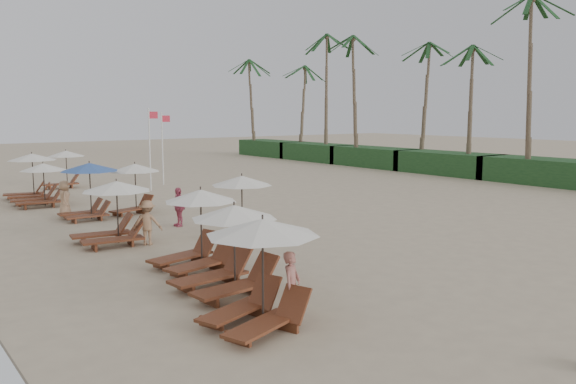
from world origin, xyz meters
TOP-DOWN VIEW (x-y plane):
  - ground at (0.00, 0.00)m, footprint 160.00×160.00m
  - shrub_hedge at (22.00, 14.50)m, footprint 3.20×53.00m
  - palm_row at (21.91, 15.40)m, footprint 7.00×52.00m
  - lounger_station_0 at (-6.45, -2.65)m, footprint 2.66×2.42m
  - lounger_station_1 at (-5.71, -0.19)m, footprint 2.69×2.20m
  - lounger_station_2 at (-5.31, 2.27)m, footprint 2.60×2.30m
  - lounger_station_3 at (-6.08, 6.84)m, footprint 2.72×2.36m
  - lounger_station_4 at (-5.24, 12.02)m, footprint 2.51×2.42m
  - lounger_station_5 at (-5.98, 16.95)m, footprint 2.65×2.19m
  - lounger_station_6 at (-5.85, 19.43)m, footprint 2.72×2.45m
  - inland_station_0 at (-1.95, 5.10)m, footprint 2.57×2.24m
  - inland_station_1 at (-3.12, 12.19)m, footprint 2.60×2.24m
  - inland_station_2 at (-3.01, 23.29)m, footprint 2.76×2.24m
  - beachgoer_near at (-5.58, -2.78)m, footprint 0.67×0.61m
  - beachgoer_mid_a at (-4.11, 2.03)m, footprint 0.85×0.69m
  - beachgoer_mid_b at (-5.13, 5.97)m, footprint 1.14×1.05m
  - beachgoer_far_a at (-2.81, 8.33)m, footprint 0.40×0.92m
  - beachgoer_far_b at (-5.80, 13.28)m, footprint 0.70×0.88m
  - flag_pole_near at (0.69, 19.01)m, footprint 0.60×0.08m
  - flag_pole_far at (2.46, 21.14)m, footprint 0.60×0.08m

SIDE VIEW (x-z plane):
  - ground at x=0.00m, z-range 0.00..0.00m
  - beachgoer_near at x=-5.58m, z-range 0.00..1.54m
  - beachgoer_mid_b at x=-5.13m, z-range 0.00..1.54m
  - beachgoer_far_a at x=-2.81m, z-range 0.00..1.56m
  - beachgoer_far_b at x=-5.80m, z-range 0.00..1.58m
  - shrub_hedge at x=22.00m, z-range 0.00..1.60m
  - beachgoer_mid_a at x=-4.11m, z-range 0.00..1.63m
  - lounger_station_5 at x=-5.98m, z-range -0.05..2.02m
  - lounger_station_1 at x=-5.71m, z-range -0.08..2.12m
  - lounger_station_2 at x=-5.31m, z-range -0.09..2.21m
  - lounger_station_3 at x=-6.08m, z-range 0.01..2.17m
  - lounger_station_0 at x=-6.45m, z-range 0.09..2.39m
  - lounger_station_6 at x=-5.85m, z-range 0.05..2.44m
  - inland_station_2 at x=-3.01m, z-range 0.22..2.45m
  - lounger_station_4 at x=-5.24m, z-range 0.18..2.57m
  - inland_station_0 at x=-1.95m, z-range 0.34..2.56m
  - inland_station_1 at x=-3.12m, z-range 0.34..2.57m
  - flag_pole_far at x=2.46m, z-range 0.25..4.76m
  - flag_pole_near at x=0.69m, z-range 0.25..5.00m
  - palm_row at x=21.91m, z-range 3.76..16.06m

